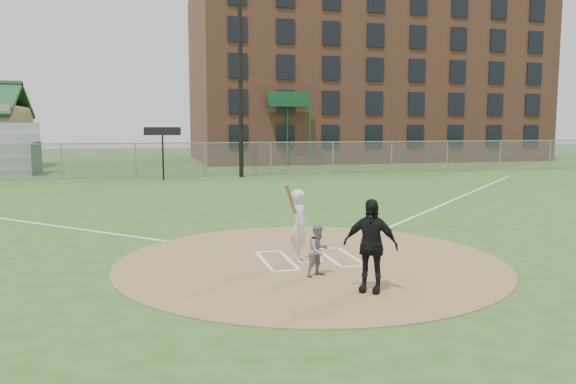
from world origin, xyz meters
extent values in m
plane|color=#2E561D|center=(0.00, 0.00, 0.00)|extent=(140.00, 140.00, 0.00)
cylinder|color=olive|center=(0.00, 0.00, 0.01)|extent=(8.40, 8.40, 0.02)
cube|color=silver|center=(0.03, -0.09, 0.03)|extent=(0.49, 0.49, 0.03)
cube|color=white|center=(9.00, 9.00, 0.01)|extent=(17.04, 17.04, 0.01)
imported|color=gray|center=(-0.21, -1.27, 0.53)|extent=(0.61, 0.55, 1.01)
imported|color=black|center=(0.35, -2.48, 0.85)|extent=(1.03, 0.88, 1.66)
cube|color=white|center=(-1.00, 0.15, 0.03)|extent=(0.08, 1.80, 0.01)
cube|color=white|center=(-0.45, 0.15, 0.03)|extent=(0.08, 1.80, 0.01)
cube|color=white|center=(-0.72, 1.05, 0.03)|extent=(0.62, 0.08, 0.01)
cube|color=white|center=(-0.72, -0.75, 0.03)|extent=(0.62, 0.08, 0.01)
cube|color=white|center=(1.00, 0.15, 0.03)|extent=(0.08, 1.80, 0.01)
cube|color=white|center=(0.45, 0.15, 0.03)|extent=(0.08, 1.80, 0.01)
cube|color=white|center=(0.72, 1.05, 0.03)|extent=(0.62, 0.08, 0.01)
cube|color=white|center=(0.72, -0.75, 0.03)|extent=(0.62, 0.08, 0.01)
imported|color=silver|center=(-0.28, -0.10, 0.81)|extent=(0.45, 0.62, 1.58)
cylinder|color=brown|center=(-0.58, -0.50, 1.45)|extent=(0.40, 0.53, 0.70)
cube|color=slate|center=(0.00, 22.00, 1.00)|extent=(56.00, 0.03, 2.00)
cube|color=gray|center=(0.00, 22.00, 2.00)|extent=(56.00, 0.06, 0.06)
cube|color=gray|center=(0.00, 22.00, 1.00)|extent=(56.08, 0.08, 2.00)
cube|color=#194728|center=(-10.00, 26.20, 1.00)|extent=(0.08, 3.20, 2.00)
cube|color=brown|center=(16.00, 38.00, 7.50)|extent=(30.00, 16.00, 15.00)
cube|color=black|center=(15.90, 29.94, 7.40)|extent=(26.60, 0.10, 12.20)
cube|color=#194728|center=(7.00, 29.34, 4.50)|extent=(3.20, 1.00, 0.15)
cube|color=#194728|center=(7.00, 29.84, 2.25)|extent=(0.12, 0.12, 4.50)
cube|color=#194728|center=(8.50, 28.89, 2.25)|extent=(0.12, 0.12, 4.50)
cube|color=#194728|center=(7.00, 29.34, 5.05)|extent=(3.20, 0.08, 1.00)
cylinder|color=black|center=(2.00, 21.00, 6.00)|extent=(0.26, 0.26, 12.00)
cylinder|color=black|center=(-2.50, 20.20, 1.30)|extent=(0.10, 0.10, 2.60)
cube|color=black|center=(-2.50, 20.20, 2.70)|extent=(2.00, 0.10, 0.45)
camera|label=1|loc=(-3.43, -11.50, 2.91)|focal=35.00mm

